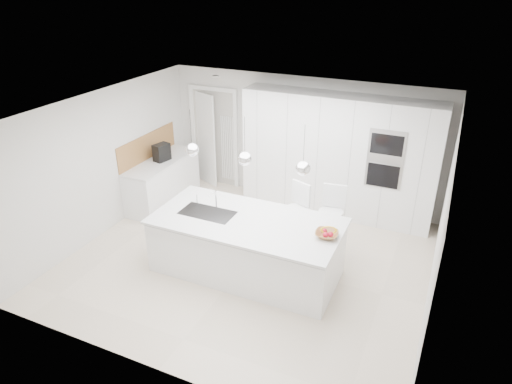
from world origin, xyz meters
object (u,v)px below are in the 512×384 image
at_px(fruit_bowl, 327,234).
at_px(bar_stool_left, 297,220).
at_px(island_base, 246,248).
at_px(espresso_machine, 162,152).
at_px(bar_stool_right, 330,222).

bearing_deg(fruit_bowl, bar_stool_left, 131.27).
bearing_deg(island_base, fruit_bowl, 3.23).
xyz_separation_m(espresso_machine, bar_stool_left, (3.04, -0.64, -0.47)).
height_order(fruit_bowl, bar_stool_left, bar_stool_left).
distance_m(island_base, bar_stool_right, 1.45).
distance_m(espresso_machine, bar_stool_right, 3.62).
distance_m(island_base, fruit_bowl, 1.32).
xyz_separation_m(fruit_bowl, bar_stool_left, (-0.71, 0.81, -0.34)).
bearing_deg(espresso_machine, bar_stool_left, 1.31).
distance_m(fruit_bowl, bar_stool_right, 1.03).
xyz_separation_m(fruit_bowl, espresso_machine, (-3.75, 1.45, 0.13)).
bearing_deg(espresso_machine, island_base, -17.84).
bearing_deg(fruit_bowl, island_base, -176.77).
xyz_separation_m(island_base, fruit_bowl, (1.22, 0.07, 0.51)).
bearing_deg(island_base, bar_stool_right, 44.79).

